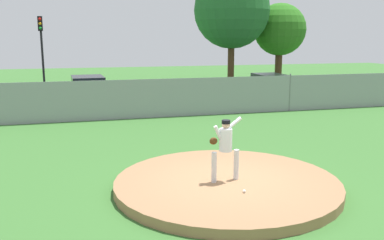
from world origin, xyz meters
name	(u,v)px	position (x,y,z in m)	size (l,w,h in m)	color
ground_plane	(174,136)	(0.00, 6.00, 0.00)	(80.00, 80.00, 0.00)	#386B2D
asphalt_strip	(142,104)	(0.00, 14.50, 0.00)	(44.00, 7.00, 0.01)	#2B2B2D
pitchers_mound	(227,184)	(0.00, 0.00, 0.12)	(5.69, 5.69, 0.24)	#99704C
pitcher_youth	(225,144)	(-0.09, -0.07, 1.20)	(0.82, 0.32, 1.62)	silver
baseball	(244,191)	(0.07, -0.98, 0.28)	(0.07, 0.07, 0.07)	white
chainlink_fence	(155,98)	(0.00, 10.00, 0.93)	(35.52, 0.07, 1.96)	gray
parked_car_teal	(88,91)	(-2.97, 14.92, 0.79)	(2.11, 4.50, 1.63)	#146066
parked_car_charcoal	(270,87)	(7.95, 14.08, 0.76)	(1.90, 4.62, 1.57)	#232328
traffic_cone_orange	(156,105)	(0.41, 12.22, 0.26)	(0.40, 0.40, 0.55)	orange
traffic_light_near	(42,43)	(-5.60, 18.81, 3.46)	(0.28, 0.46, 5.08)	black
tree_bushy_near	(232,11)	(8.13, 21.53, 5.81)	(5.80, 5.80, 8.73)	#4C331E
tree_tall_centre	(280,30)	(12.51, 22.07, 4.39)	(4.19, 4.19, 6.53)	#4C331E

